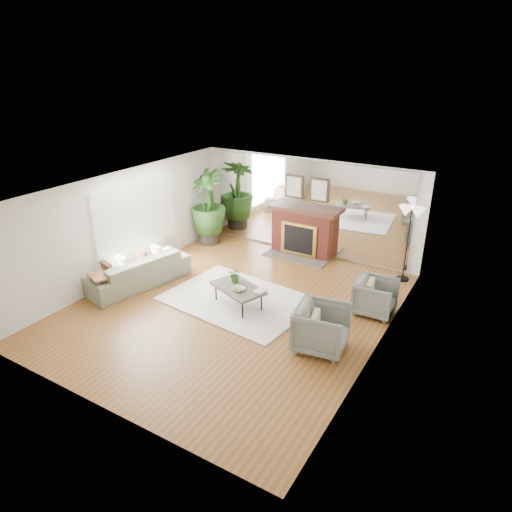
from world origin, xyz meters
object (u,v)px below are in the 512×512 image
Objects in this scene: coffee_table at (238,288)px; armchair_back at (375,297)px; armchair_front at (322,328)px; floor_lamp at (411,218)px; fireplace at (302,231)px; potted_ficus at (208,204)px; sofa at (137,270)px; side_table at (104,278)px.

coffee_table is 1.64× the size of armchair_back.
armchair_front is 0.51× the size of floor_lamp.
floor_lamp is (0.11, 1.84, 1.15)m from armchair_back.
fireplace is 1.57× the size of coffee_table.
potted_ficus is (-2.60, -0.54, 0.45)m from fireplace.
potted_ficus reaches higher than floor_lamp.
potted_ficus reaches higher than armchair_front.
coffee_table is at bearing -130.85° from floor_lamp.
floor_lamp is at bearing -17.72° from armchair_front.
fireplace is 3.20m from coffee_table.
fireplace reaches higher than sofa.
side_table is at bearing -141.01° from floor_lamp.
fireplace is 2.57× the size of armchair_back.
side_table is 0.39× the size of floor_lamp.
coffee_table is at bearing 24.67° from side_table.
sofa reaches higher than side_table.
fireplace reaches higher than armchair_back.
sofa is at bearing -125.03° from fireplace.
potted_ficus is (-0.08, 3.84, 0.61)m from side_table.
sofa is 1.34× the size of floor_lamp.
coffee_table is at bearing 112.93° from armchair_back.
potted_ficus reaches higher than sofa.
coffee_table is 4.16m from floor_lamp.
armchair_back is 0.45× the size of floor_lamp.
side_table is at bearing -119.90° from fireplace.
coffee_table is 1.90× the size of side_table.
fireplace is 3.00× the size of side_table.
sofa is (-2.45, -3.50, -0.31)m from fireplace.
potted_ficus is 1.17× the size of floor_lamp.
armchair_back is at bearing 25.40° from coffee_table.
potted_ficus is at bearing -168.18° from fireplace.
floor_lamp reaches higher than armchair_front.
fireplace reaches higher than side_table.
floor_lamp is at bearing 49.15° from coffee_table.
armchair_back is 2.17m from floor_lamp.
fireplace is at bearing 11.82° from potted_ficus.
sofa is at bearing 85.41° from side_table.
side_table is at bearing 89.45° from armchair_front.
side_table reaches higher than coffee_table.
side_table is (-5.11, -2.39, 0.14)m from armchair_back.
potted_ficus is at bearing 135.32° from coffee_table.
coffee_table is (0.08, -3.19, -0.24)m from fireplace.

